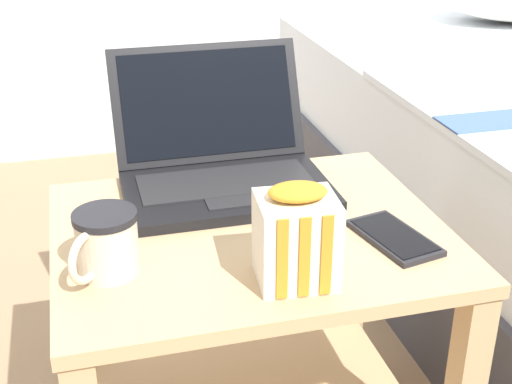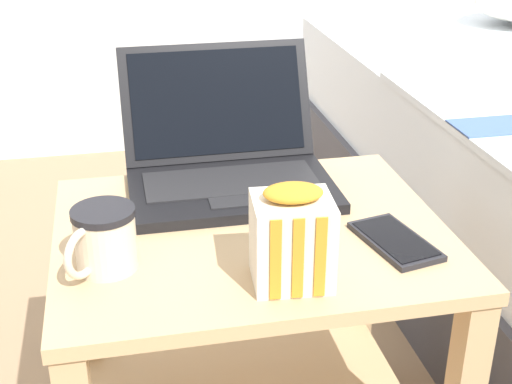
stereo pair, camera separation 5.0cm
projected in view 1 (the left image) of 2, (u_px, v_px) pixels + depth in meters
name	position (u px, v px, depth m)	size (l,w,h in m)	color
bedside_table	(250.00, 322.00, 1.18)	(0.60, 0.49, 0.49)	tan
laptop	(221.00, 160.00, 1.24)	(0.35, 0.31, 0.22)	black
mug_front_left	(105.00, 240.00, 0.97)	(0.10, 0.11, 0.09)	beige
snack_bag	(296.00, 237.00, 0.95)	(0.11, 0.10, 0.14)	silver
cell_phone	(394.00, 237.00, 1.07)	(0.11, 0.16, 0.01)	black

